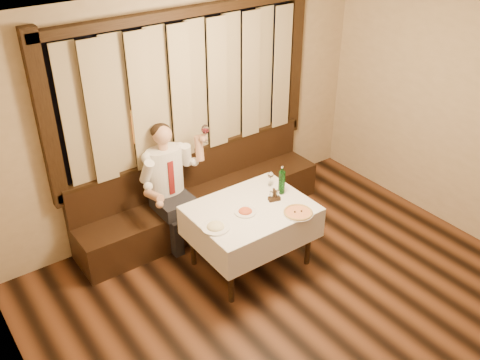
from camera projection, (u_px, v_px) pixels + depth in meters
room at (301, 175)px, 4.78m from camera, size 5.01×6.01×2.81m
banquette at (201, 200)px, 6.61m from camera, size 3.20×0.61×0.94m
dining_table at (251, 216)px, 5.72m from camera, size 1.27×0.97×0.76m
pizza at (298, 213)px, 5.56m from camera, size 0.32×0.32×0.03m
pasta_red at (245, 210)px, 5.57m from camera, size 0.24×0.24×0.08m
pasta_cream at (215, 225)px, 5.32m from camera, size 0.29×0.29×0.10m
green_bottle at (282, 182)px, 5.84m from camera, size 0.07×0.07×0.33m
table_wine_glass at (271, 176)px, 5.99m from camera, size 0.07×0.07×0.18m
cruet_caddy at (274, 196)px, 5.76m from camera, size 0.14×0.10×0.14m
seated_man at (169, 177)px, 6.04m from camera, size 0.82×0.61×1.46m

